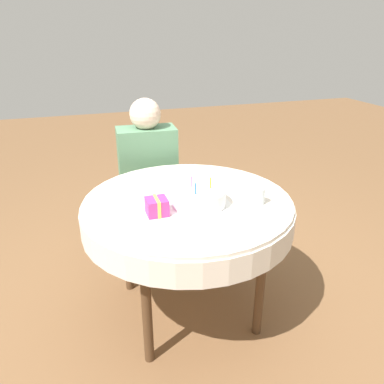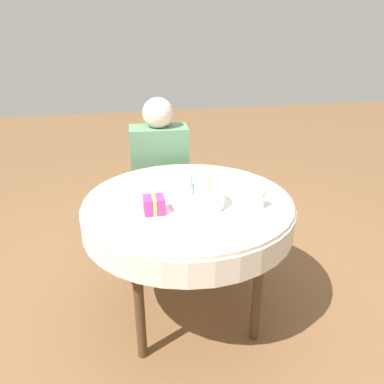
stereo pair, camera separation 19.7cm
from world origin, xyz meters
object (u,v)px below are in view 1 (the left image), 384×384
(chair, at_px, (148,186))
(birthday_cake, at_px, (199,197))
(drinking_glass, at_px, (258,196))
(person, at_px, (148,163))
(gift_box, at_px, (157,207))

(chair, xyz_separation_m, birthday_cake, (0.08, -0.96, 0.32))
(birthday_cake, bearing_deg, drinking_glass, -15.48)
(birthday_cake, xyz_separation_m, drinking_glass, (0.30, -0.08, 0.00))
(chair, height_order, birthday_cake, birthday_cake)
(person, xyz_separation_m, gift_box, (-0.14, -0.91, 0.09))
(person, xyz_separation_m, birthday_cake, (0.09, -0.87, 0.09))
(person, bearing_deg, drinking_glass, -64.28)
(chair, height_order, drinking_glass, chair)
(person, xyz_separation_m, drinking_glass, (0.38, -0.95, 0.09))
(chair, relative_size, gift_box, 8.01)
(drinking_glass, bearing_deg, chair, 109.84)
(chair, distance_m, drinking_glass, 1.16)
(person, height_order, birthday_cake, person)
(person, relative_size, drinking_glass, 13.05)
(drinking_glass, xyz_separation_m, gift_box, (-0.53, 0.04, -0.00))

